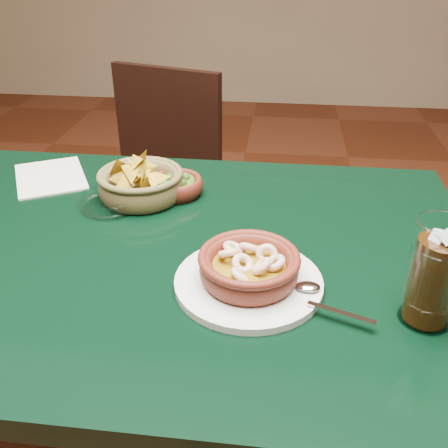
# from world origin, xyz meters

# --- Properties ---
(dining_table) EXTENTS (1.20, 0.80, 0.75)m
(dining_table) POSITION_xyz_m (0.00, 0.00, 0.65)
(dining_table) COLOR black
(dining_table) RESTS_ON ground
(dining_chair) EXTENTS (0.51, 0.51, 0.88)m
(dining_chair) POSITION_xyz_m (-0.19, 0.70, 0.49)
(dining_chair) COLOR black
(dining_chair) RESTS_ON ground
(shrimp_plate) EXTENTS (0.31, 0.24, 0.07)m
(shrimp_plate) POSITION_xyz_m (0.19, -0.11, 0.78)
(shrimp_plate) COLOR silver
(shrimp_plate) RESTS_ON dining_table
(chip_basket) EXTENTS (0.21, 0.21, 0.12)m
(chip_basket) POSITION_xyz_m (-0.06, 0.17, 0.78)
(chip_basket) COLOR brown
(chip_basket) RESTS_ON dining_table
(guacamole_ramekin) EXTENTS (0.14, 0.14, 0.05)m
(guacamole_ramekin) POSITION_xyz_m (0.01, 0.20, 0.77)
(guacamole_ramekin) COLOR #531B11
(guacamole_ramekin) RESTS_ON dining_table
(cola_drink) EXTENTS (0.16, 0.16, 0.19)m
(cola_drink) POSITION_xyz_m (0.45, -0.16, 0.83)
(cola_drink) COLOR white
(cola_drink) RESTS_ON dining_table
(glass_ashtray) EXTENTS (0.14, 0.14, 0.03)m
(glass_ashtray) POSITION_xyz_m (-0.12, 0.12, 0.77)
(glass_ashtray) COLOR white
(glass_ashtray) RESTS_ON dining_table
(paper_menu) EXTENTS (0.23, 0.25, 0.00)m
(paper_menu) POSITION_xyz_m (-0.30, 0.25, 0.75)
(paper_menu) COLOR beige
(paper_menu) RESTS_ON dining_table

